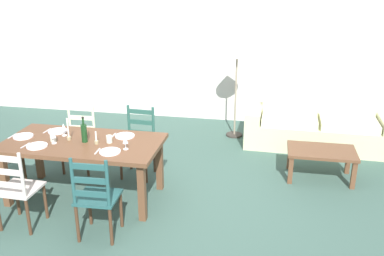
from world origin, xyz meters
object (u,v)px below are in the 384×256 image
Objects in this scene: dining_chair_near_left at (16,188)px; dining_chair_near_right at (96,197)px; wine_bottle at (84,133)px; wine_glass_near_left at (53,135)px; wine_glass_far_left at (64,127)px; coffee_table at (321,154)px; coffee_cup_secondary at (53,138)px; dining_chair_far_right at (139,142)px; wine_glass_near_right at (125,140)px; coffee_cup_primary at (109,139)px; couch at (317,128)px; dining_table at (83,148)px; standing_lamp at (237,55)px; dining_chair_far_left at (80,137)px.

dining_chair_near_left is 1.00× the size of dining_chair_near_right.
wine_bottle is 1.96× the size of wine_glass_near_left.
wine_glass_far_left is (0.00, 0.26, 0.00)m from wine_glass_near_left.
dining_chair_near_right is 5.96× the size of wine_glass_far_left.
dining_chair_near_right is 3.07m from coffee_table.
dining_chair_near_right is at bearing -60.02° from wine_bottle.
dining_chair_near_right is 1.11m from wine_glass_near_left.
dining_chair_near_left is 1.07× the size of coffee_table.
coffee_cup_secondary is at bearing 83.18° from dining_chair_near_left.
dining_chair_far_right reaches higher than wine_glass_near_right.
coffee_cup_primary is 3.51m from couch.
dining_chair_near_right is at bearing -40.22° from wine_glass_near_left.
wine_bottle is (0.04, -0.00, 0.20)m from dining_table.
dining_chair_far_right is at bearing 91.18° from dining_chair_near_right.
dining_table is at bearing -159.65° from coffee_table.
wine_glass_near_right reaches higher than coffee_table.
wine_glass_near_right reaches higher than coffee_cup_secondary.
coffee_cup_primary is at bearing -157.80° from coffee_table.
wine_glass_near_left reaches higher than dining_table.
dining_chair_near_left is 5.96× the size of wine_glass_far_left.
couch is at bearing -7.77° from standing_lamp.
standing_lamp reaches higher than dining_chair_far_left.
coffee_cup_primary is at bearing -99.67° from dining_chair_far_right.
dining_chair_far_right is 0.79m from coffee_cup_primary.
couch is 1.40× the size of standing_lamp.
dining_chair_far_left reaches higher than coffee_cup_secondary.
dining_chair_near_left is 0.59× the size of standing_lamp.
couch is at bearing 51.21° from dining_chair_near_right.
coffee_table is at bearing 22.20° from coffee_cup_primary.
couch is 1.22m from coffee_table.
standing_lamp is at bearing 172.23° from couch.
coffee_cup_secondary is at bearing -127.73° from standing_lamp.
wine_glass_near_right is (0.14, -0.88, 0.38)m from dining_chair_far_right.
coffee_cup_secondary is 0.10× the size of coffee_table.
standing_lamp is at bearing 50.67° from wine_glass_far_left.
wine_glass_near_left is at bearing -82.51° from dining_chair_far_left.
coffee_cup_primary is (-0.12, -0.72, 0.32)m from dining_chair_far_right.
couch is (3.39, 1.53, -0.19)m from dining_chair_far_left.
coffee_table is 2.18m from standing_lamp.
wine_glass_far_left is at bearing 170.06° from coffee_cup_primary.
coffee_cup_secondary is 3.27m from standing_lamp.
wine_bottle is 0.37m from wine_glass_far_left.
standing_lamp reaches higher than wine_bottle.
coffee_table is (2.46, 0.34, -0.12)m from dining_chair_far_right.
coffee_cup_primary is 0.04× the size of couch.
coffee_cup_secondary is (-0.04, 0.06, -0.07)m from wine_glass_near_left.
wine_glass_near_right is 0.94m from wine_glass_far_left.
wine_glass_far_left is (-0.30, 0.14, 0.20)m from dining_table.
dining_chair_near_left is 1.76m from dining_chair_far_right.
dining_chair_near_right is at bearing -128.79° from couch.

